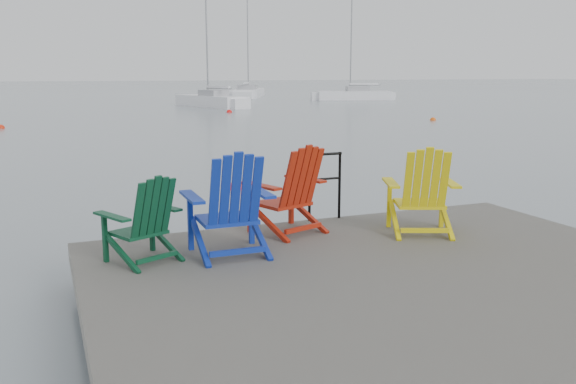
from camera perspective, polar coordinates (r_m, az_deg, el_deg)
name	(u,v)px	position (r m, az deg, el deg)	size (l,w,h in m)	color
ground	(408,326)	(6.20, 11.20, -12.19)	(400.00, 400.00, 0.00)	slate
dock	(410,292)	(6.07, 11.32, -9.18)	(6.00, 5.00, 1.40)	#2E2C29
handrail	(325,179)	(8.08, 3.46, 1.18)	(0.48, 0.04, 0.90)	black
chair_green	(144,219)	(6.42, -13.31, -2.47)	(0.89, 0.85, 0.91)	#0B3C23
chair_blue	(230,204)	(6.47, -5.44, -1.12)	(0.90, 0.84, 1.12)	#0E2999
chair_red	(290,189)	(7.37, 0.18, 0.24)	(1.03, 0.98, 1.08)	#A11D0B
chair_yellow	(422,191)	(7.50, 12.44, 0.12)	(1.03, 0.99, 1.07)	yellow
sailboat_near	(211,102)	(45.74, -7.21, 8.38)	(3.93, 7.51, 10.19)	white
sailboat_mid	(248,93)	(64.41, -3.77, 9.19)	(6.63, 10.49, 13.97)	white
sailboat_far	(354,96)	(57.18, 6.19, 8.92)	(6.93, 3.45, 9.49)	white
buoy_a	(237,189)	(13.01, -4.84, 0.27)	(0.36, 0.36, 0.36)	red
buoy_b	(1,128)	(30.23, -25.28, 5.40)	(0.35, 0.35, 0.35)	red
buoy_c	(433,120)	(32.98, 13.40, 6.54)	(0.32, 0.32, 0.32)	#F4590E
buoy_d	(229,112)	(38.93, -5.52, 7.43)	(0.35, 0.35, 0.35)	#F7100E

